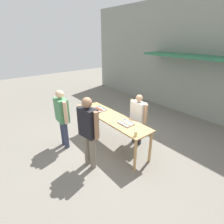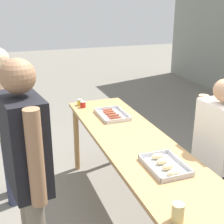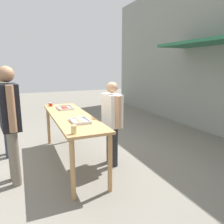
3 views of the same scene
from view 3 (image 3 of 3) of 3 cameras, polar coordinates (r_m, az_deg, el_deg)
The scene contains 10 objects.
ground_plane at distance 4.44m, azimuth -10.20°, elevation -12.64°, with size 24.00×24.00×0.00m, color slate.
serving_table at distance 4.17m, azimuth -10.62°, elevation -2.31°, with size 2.59×0.68×0.94m.
food_tray_sausages at distance 4.77m, azimuth -12.22°, elevation 0.99°, with size 0.44×0.30×0.04m.
food_tray_buns at distance 3.60m, azimuth -8.39°, elevation -2.29°, with size 0.40×0.29×0.06m.
condiment_jar_mustard at distance 5.22m, azimuth -15.95°, elevation 2.01°, with size 0.07×0.07×0.08m.
condiment_jar_ketchup at distance 5.13m, azimuth -15.66°, elevation 1.86°, with size 0.07×0.07×0.08m.
beer_cup at distance 2.99m, azimuth -9.93°, elevation -4.55°, with size 0.08×0.08×0.12m.
person_server_behind_table at distance 3.99m, azimuth 0.00°, elevation -1.34°, with size 0.63×0.25×1.56m.
person_customer_holding_hotdog at distance 4.86m, azimuth -26.10°, elevation 1.21°, with size 0.68×0.28×1.75m.
person_customer_with_cup at distance 3.64m, azimuth -25.14°, elevation -0.97°, with size 0.67×0.32×1.84m.
Camera 3 is at (3.95, -0.86, 1.84)m, focal length 35.00 mm.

